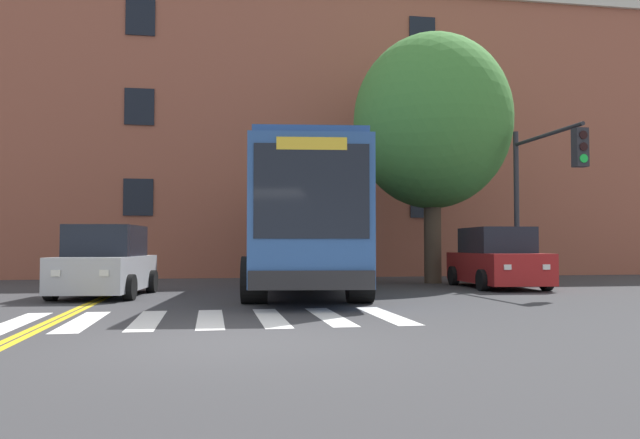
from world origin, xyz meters
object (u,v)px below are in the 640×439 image
(car_silver_near_lane, at_px, (106,264))
(street_tree_curbside_large, at_px, (432,122))
(car_grey_behind_bus, at_px, (277,250))
(traffic_light_near_corner, at_px, (543,176))
(car_red_far_lane, at_px, (497,260))
(city_bus, at_px, (303,221))

(car_silver_near_lane, xyz_separation_m, street_tree_curbside_large, (9.86, 3.85, 4.63))
(car_silver_near_lane, bearing_deg, car_grey_behind_bus, 64.56)
(traffic_light_near_corner, bearing_deg, car_red_far_lane, 126.85)
(car_grey_behind_bus, bearing_deg, car_red_far_lane, -60.33)
(car_grey_behind_bus, height_order, traffic_light_near_corner, traffic_light_near_corner)
(city_bus, distance_m, traffic_light_near_corner, 6.97)
(car_red_far_lane, relative_size, street_tree_curbside_large, 0.51)
(car_silver_near_lane, relative_size, car_grey_behind_bus, 0.79)
(car_red_far_lane, bearing_deg, car_grey_behind_bus, 119.67)
(car_red_far_lane, xyz_separation_m, street_tree_curbside_large, (-1.10, 2.49, 4.61))
(car_grey_behind_bus, bearing_deg, car_silver_near_lane, -115.44)
(car_red_far_lane, distance_m, street_tree_curbside_large, 5.35)
(traffic_light_near_corner, bearing_deg, car_grey_behind_bus, 120.49)
(car_silver_near_lane, distance_m, car_red_far_lane, 11.05)
(city_bus, relative_size, car_grey_behind_bus, 2.14)
(city_bus, height_order, car_silver_near_lane, city_bus)
(car_red_far_lane, height_order, street_tree_curbside_large, street_tree_curbside_large)
(car_red_far_lane, xyz_separation_m, car_grey_behind_bus, (-5.62, 9.87, 0.25))
(car_silver_near_lane, bearing_deg, traffic_light_near_corner, 0.94)
(car_grey_behind_bus, distance_m, street_tree_curbside_large, 9.69)
(city_bus, height_order, car_grey_behind_bus, city_bus)
(city_bus, xyz_separation_m, street_tree_curbside_large, (4.85, 3.22, 3.50))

